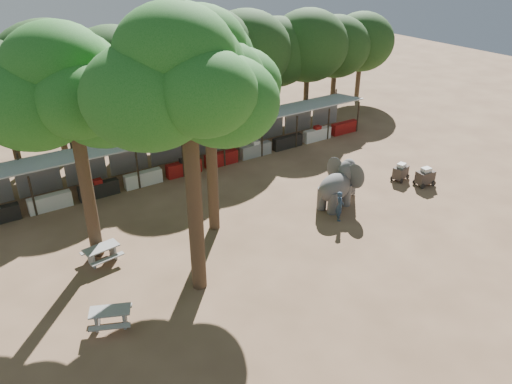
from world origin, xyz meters
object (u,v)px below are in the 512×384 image
yard_tree_back (203,67)px  picnic_table_near (111,316)px  picnic_table_far (102,252)px  cart_front (425,177)px  elephant (339,184)px  yard_tree_center (181,81)px  yard_tree_left (65,89)px  cart_back (401,172)px  handler (340,206)px

yard_tree_back → picnic_table_near: 11.57m
yard_tree_back → picnic_table_far: size_ratio=6.33×
yard_tree_back → picnic_table_near: size_ratio=5.59×
yard_tree_back → cart_front: bearing=-12.3°
elephant → picnic_table_far: elephant is taller
yard_tree_center → picnic_table_far: yard_tree_center is taller
yard_tree_left → picnic_table_near: (-1.00, -5.53, -7.68)m
cart_front → yard_tree_back: bearing=174.3°
elephant → cart_back: size_ratio=2.67×
yard_tree_center → cart_back: 18.28m
picnic_table_near → cart_front: 20.65m
elephant → cart_front: elephant is taller
yard_tree_center → cart_front: 18.73m
elephant → picnic_table_near: (-14.39, -2.67, -0.78)m
picnic_table_near → cart_back: (19.92, 2.95, 0.03)m
picnic_table_far → elephant: bearing=-15.3°
yard_tree_center → elephant: yard_tree_center is taller
yard_tree_left → picnic_table_near: bearing=-100.2°
picnic_table_near → cart_front: cart_front is taller
yard_tree_left → picnic_table_near: yard_tree_left is taller
handler → cart_front: bearing=-51.3°
picnic_table_near → picnic_table_far: bearing=100.0°
yard_tree_left → elephant: size_ratio=3.17×
yard_tree_center → yard_tree_back: yard_tree_center is taller
cart_front → handler: bearing=-171.4°
handler → cart_front: handler is taller
cart_front → cart_back: (-0.67, 1.38, -0.03)m
picnic_table_far → cart_back: (18.79, -1.61, 0.02)m
elephant → picnic_table_near: bearing=177.8°
yard_tree_left → elephant: bearing=-12.1°
yard_tree_left → yard_tree_center: (3.00, -5.00, 1.01)m
yard_tree_back → elephant: size_ratio=3.26×
yard_tree_left → handler: yard_tree_left is taller
picnic_table_near → cart_front: size_ratio=1.58×
yard_tree_center → cart_back: bearing=8.6°
picnic_table_near → yard_tree_back: bearing=56.9°
yard_tree_center → yard_tree_back: size_ratio=1.06×
elephant → handler: size_ratio=2.04×
yard_tree_center → yard_tree_back: 5.04m
yard_tree_left → elephant: (13.39, -2.86, -6.91)m
handler → picnic_table_near: bearing=132.3°
yard_tree_center → elephant: 13.23m
yard_tree_left → cart_front: yard_tree_left is taller
cart_back → picnic_table_near: bearing=173.6°
yard_tree_left → yard_tree_back: (6.00, -1.00, 0.34)m
handler → picnic_table_near: (-13.24, -1.31, -0.34)m
yard_tree_back → handler: bearing=-27.3°
picnic_table_near → picnic_table_far: picnic_table_far is taller
handler → picnic_table_near: handler is taller
handler → yard_tree_center: bearing=131.4°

